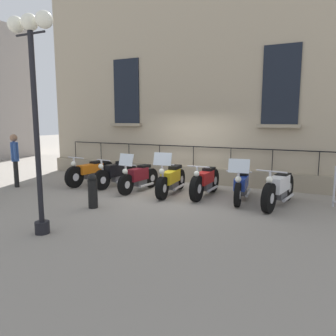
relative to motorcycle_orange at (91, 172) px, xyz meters
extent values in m
plane|color=gray|center=(0.05, 3.08, -0.43)|extent=(60.00, 60.00, 0.00)
cube|color=tan|center=(-2.15, 3.08, 3.31)|extent=(0.60, 12.59, 7.48)
cube|color=gray|center=(-1.77, 3.08, -0.15)|extent=(0.20, 12.59, 0.55)
cube|color=black|center=(-1.83, 5.85, 2.81)|extent=(0.06, 1.09, 2.37)
cube|color=gray|center=(-1.75, 5.85, 1.58)|extent=(0.24, 1.29, 0.10)
cube|color=black|center=(-1.83, 0.31, 2.81)|extent=(0.06, 1.09, 2.37)
cube|color=gray|center=(-1.75, 0.31, 1.58)|extent=(0.24, 1.29, 0.10)
cube|color=black|center=(-1.73, 3.08, 0.84)|extent=(0.03, 10.58, 0.03)
cylinder|color=black|center=(-1.73, -2.21, 0.48)|extent=(0.02, 0.02, 0.72)
cylinder|color=black|center=(-1.73, -0.89, 0.48)|extent=(0.02, 0.02, 0.72)
cylinder|color=black|center=(-1.73, 0.43, 0.48)|extent=(0.02, 0.02, 0.72)
cylinder|color=black|center=(-1.73, 1.76, 0.48)|extent=(0.02, 0.02, 0.72)
cylinder|color=black|center=(-1.73, 3.08, 0.48)|extent=(0.02, 0.02, 0.72)
cylinder|color=black|center=(-1.73, 4.40, 0.48)|extent=(0.02, 0.02, 0.72)
cylinder|color=black|center=(-1.73, 5.72, 0.48)|extent=(0.02, 0.02, 0.72)
cylinder|color=black|center=(-1.73, 7.05, 0.48)|extent=(0.02, 0.02, 0.72)
cylinder|color=black|center=(0.75, -0.08, -0.08)|extent=(0.72, 0.21, 0.71)
cylinder|color=silver|center=(0.75, -0.08, -0.08)|extent=(0.26, 0.18, 0.25)
cylinder|color=black|center=(-0.76, 0.08, -0.08)|extent=(0.72, 0.21, 0.71)
cylinder|color=silver|center=(-0.76, 0.08, -0.08)|extent=(0.26, 0.18, 0.25)
cube|color=orange|center=(0.04, -0.01, 0.11)|extent=(1.01, 0.41, 0.30)
cube|color=#4C4C51|center=(-0.05, 0.00, -0.11)|extent=(0.61, 0.31, 0.25)
cube|color=black|center=(-0.35, 0.03, 0.28)|extent=(0.57, 0.34, 0.10)
cylinder|color=silver|center=(0.70, -0.08, 0.24)|extent=(0.16, 0.08, 0.63)
cylinder|color=silver|center=(0.65, -0.07, 0.55)|extent=(0.11, 0.69, 0.04)
sphere|color=white|center=(0.77, -0.08, 0.37)|extent=(0.16, 0.16, 0.16)
cylinder|color=silver|center=(-0.23, 0.19, -0.24)|extent=(0.89, 0.17, 0.08)
cylinder|color=black|center=(0.64, 0.93, -0.11)|extent=(0.65, 0.22, 0.64)
cylinder|color=silver|center=(0.64, 0.93, -0.11)|extent=(0.24, 0.17, 0.22)
cylinder|color=black|center=(-0.71, 1.15, -0.11)|extent=(0.65, 0.22, 0.64)
cylinder|color=silver|center=(-0.71, 1.15, -0.11)|extent=(0.24, 0.17, 0.22)
cube|color=black|center=(0.01, 1.03, 0.13)|extent=(0.79, 0.37, 0.40)
cube|color=#4C4C51|center=(-0.08, 1.05, -0.14)|extent=(0.48, 0.27, 0.22)
cube|color=black|center=(-0.30, 1.08, 0.35)|extent=(0.46, 0.29, 0.10)
cylinder|color=silver|center=(0.59, 0.94, 0.20)|extent=(0.17, 0.08, 0.63)
cylinder|color=silver|center=(0.54, 0.95, 0.51)|extent=(0.12, 0.55, 0.04)
sphere|color=white|center=(0.66, 0.93, 0.33)|extent=(0.16, 0.16, 0.16)
cylinder|color=silver|center=(-0.20, 1.21, -0.25)|extent=(0.69, 0.19, 0.08)
cylinder|color=black|center=(0.88, 1.98, -0.12)|extent=(0.64, 0.18, 0.63)
cylinder|color=silver|center=(0.88, 1.98, -0.12)|extent=(0.23, 0.16, 0.22)
cylinder|color=black|center=(-0.39, 2.13, -0.12)|extent=(0.64, 0.18, 0.63)
cylinder|color=silver|center=(-0.39, 2.13, -0.12)|extent=(0.23, 0.16, 0.22)
cube|color=maroon|center=(0.29, 2.05, 0.11)|extent=(0.77, 0.35, 0.37)
cube|color=#4C4C51|center=(0.19, 2.06, -0.15)|extent=(0.47, 0.27, 0.22)
cube|color=black|center=(-0.02, 2.09, 0.31)|extent=(0.44, 0.29, 0.10)
cylinder|color=silver|center=(0.83, 1.99, 0.17)|extent=(0.17, 0.08, 0.59)
cylinder|color=silver|center=(0.78, 1.99, 0.46)|extent=(0.10, 0.59, 0.04)
sphere|color=white|center=(0.90, 1.98, 0.28)|extent=(0.16, 0.16, 0.16)
cylinder|color=silver|center=(0.08, 2.22, -0.26)|extent=(0.68, 0.16, 0.08)
cube|color=silver|center=(0.84, 1.99, 0.61)|extent=(0.18, 0.49, 0.36)
cylinder|color=black|center=(0.90, 3.18, -0.11)|extent=(0.66, 0.20, 0.65)
cylinder|color=silver|center=(0.90, 3.18, -0.11)|extent=(0.24, 0.19, 0.23)
cylinder|color=black|center=(-0.54, 3.08, -0.11)|extent=(0.66, 0.20, 0.65)
cylinder|color=silver|center=(-0.54, 3.08, -0.11)|extent=(0.24, 0.19, 0.23)
cube|color=gold|center=(0.23, 3.14, 0.11)|extent=(0.94, 0.35, 0.35)
cube|color=#4C4C51|center=(0.13, 3.13, -0.14)|extent=(0.57, 0.27, 0.23)
cube|color=black|center=(-0.14, 3.11, 0.34)|extent=(0.53, 0.29, 0.10)
cylinder|color=silver|center=(0.85, 3.18, 0.22)|extent=(0.16, 0.07, 0.67)
cylinder|color=silver|center=(0.80, 3.18, 0.55)|extent=(0.08, 0.63, 0.04)
sphere|color=white|center=(0.92, 3.19, 0.37)|extent=(0.16, 0.16, 0.16)
cylinder|color=silver|center=(-0.06, 3.27, -0.25)|extent=(0.83, 0.14, 0.08)
cube|color=silver|center=(0.86, 3.18, 0.70)|extent=(0.16, 0.52, 0.36)
cylinder|color=black|center=(0.64, 4.11, -0.08)|extent=(0.71, 0.18, 0.70)
cylinder|color=silver|center=(0.64, 4.11, -0.08)|extent=(0.25, 0.19, 0.25)
cylinder|color=black|center=(-0.67, 4.14, -0.08)|extent=(0.71, 0.18, 0.70)
cylinder|color=silver|center=(-0.67, 4.14, -0.08)|extent=(0.25, 0.19, 0.25)
cube|color=red|center=(0.04, 4.12, 0.13)|extent=(0.83, 0.31, 0.33)
cube|color=#4C4C51|center=(-0.06, 4.13, -0.11)|extent=(0.50, 0.24, 0.25)
cube|color=black|center=(-0.30, 4.13, 0.32)|extent=(0.47, 0.27, 0.10)
cylinder|color=silver|center=(0.59, 4.11, 0.22)|extent=(0.16, 0.06, 0.60)
cylinder|color=silver|center=(0.54, 4.11, 0.51)|extent=(0.05, 0.64, 0.04)
sphere|color=white|center=(0.66, 4.11, 0.33)|extent=(0.16, 0.16, 0.16)
cylinder|color=silver|center=(-0.22, 4.29, -0.24)|extent=(0.74, 0.10, 0.08)
cylinder|color=black|center=(0.71, 5.24, -0.12)|extent=(0.63, 0.18, 0.62)
cylinder|color=silver|center=(0.71, 5.24, -0.12)|extent=(0.23, 0.16, 0.22)
cylinder|color=black|center=(-0.71, 5.10, -0.12)|extent=(0.63, 0.18, 0.62)
cylinder|color=silver|center=(-0.71, 5.10, -0.12)|extent=(0.23, 0.16, 0.22)
cube|color=#1E389E|center=(0.05, 5.18, 0.07)|extent=(0.94, 0.38, 0.31)
cube|color=#4C4C51|center=(-0.05, 5.17, -0.15)|extent=(0.57, 0.29, 0.22)
cube|color=black|center=(-0.32, 5.14, 0.31)|extent=(0.54, 0.31, 0.10)
cylinder|color=silver|center=(0.66, 5.24, 0.17)|extent=(0.16, 0.08, 0.60)
cylinder|color=silver|center=(0.61, 5.23, 0.47)|extent=(0.10, 0.65, 0.04)
sphere|color=white|center=(0.73, 5.25, 0.29)|extent=(0.16, 0.16, 0.16)
cylinder|color=silver|center=(-0.25, 5.31, -0.26)|extent=(0.83, 0.16, 0.08)
cube|color=silver|center=(0.67, 5.24, 0.62)|extent=(0.17, 0.54, 0.36)
cylinder|color=black|center=(0.91, 6.04, -0.07)|extent=(0.73, 0.27, 0.72)
cylinder|color=silver|center=(0.91, 6.04, -0.07)|extent=(0.28, 0.21, 0.25)
cylinder|color=black|center=(-0.56, 6.30, -0.07)|extent=(0.73, 0.27, 0.72)
cylinder|color=silver|center=(-0.56, 6.30, -0.07)|extent=(0.28, 0.21, 0.25)
cube|color=silver|center=(0.23, 6.16, 0.16)|extent=(0.92, 0.48, 0.38)
cube|color=#4C4C51|center=(0.13, 6.18, -0.11)|extent=(0.56, 0.36, 0.25)
cube|color=black|center=(-0.13, 6.22, 0.32)|extent=(0.54, 0.38, 0.10)
cylinder|color=silver|center=(0.87, 6.05, 0.24)|extent=(0.17, 0.09, 0.64)
cylinder|color=silver|center=(0.82, 6.06, 0.56)|extent=(0.17, 0.73, 0.04)
sphere|color=white|center=(0.93, 6.03, 0.38)|extent=(0.16, 0.16, 0.16)
cylinder|color=silver|center=(-0.01, 6.39, -0.23)|extent=(0.79, 0.22, 0.08)
cylinder|color=black|center=(4.29, 2.27, -0.31)|extent=(0.28, 0.28, 0.24)
cylinder|color=black|center=(4.29, 2.27, 1.51)|extent=(0.10, 0.10, 3.88)
sphere|color=white|center=(4.29, 2.27, 3.49)|extent=(0.30, 0.30, 0.30)
cylinder|color=black|center=(4.29, 2.09, 3.30)|extent=(0.04, 0.35, 0.04)
sphere|color=white|center=(4.29, 1.92, 3.49)|extent=(0.30, 0.30, 0.30)
cylinder|color=black|center=(4.29, 2.44, 3.30)|extent=(0.04, 0.35, 0.04)
sphere|color=white|center=(4.29, 2.62, 3.49)|extent=(0.30, 0.30, 0.30)
cylinder|color=#B7B7BF|center=(-0.37, 7.45, 0.10)|extent=(0.05, 0.05, 1.05)
cylinder|color=black|center=(2.39, 1.99, -0.07)|extent=(0.24, 0.24, 0.72)
sphere|color=black|center=(2.39, 1.99, 0.33)|extent=(0.21, 0.21, 0.21)
cylinder|color=black|center=(1.40, -1.99, 0.00)|extent=(0.14, 0.14, 0.86)
cylinder|color=black|center=(1.50, -1.86, 0.00)|extent=(0.14, 0.14, 0.86)
cube|color=#2D4C8C|center=(1.45, -1.92, 0.73)|extent=(0.39, 0.42, 0.61)
sphere|color=#8C664C|center=(1.45, -1.92, 1.18)|extent=(0.23, 0.23, 0.23)
cylinder|color=#2D4C8C|center=(1.32, -2.10, 0.76)|extent=(0.09, 0.09, 0.58)
cylinder|color=#2D4C8C|center=(1.58, -1.74, 0.76)|extent=(0.09, 0.09, 0.58)
camera|label=1|loc=(8.64, 7.10, 1.79)|focal=34.30mm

